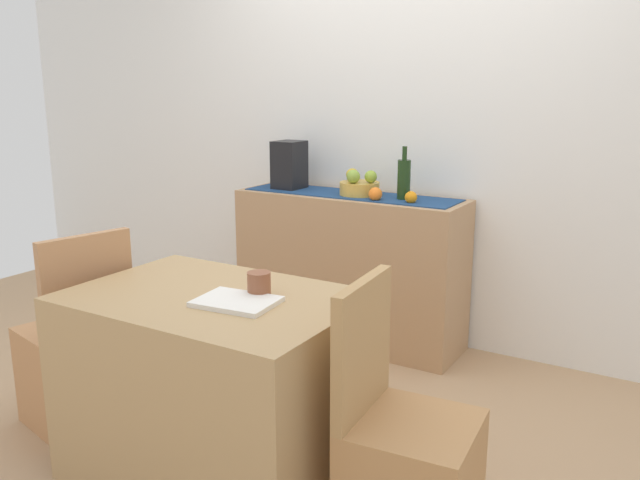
% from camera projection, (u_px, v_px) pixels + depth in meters
% --- Properties ---
extents(ground_plane, '(6.40, 6.40, 0.02)m').
position_uv_depth(ground_plane, '(301.00, 412.00, 3.12)').
color(ground_plane, tan).
rests_on(ground_plane, ground).
extents(room_wall_rear, '(6.40, 0.06, 2.70)m').
position_uv_depth(room_wall_rear, '(410.00, 111.00, 3.79)').
color(room_wall_rear, white).
rests_on(room_wall_rear, ground).
extents(sideboard_console, '(1.35, 0.42, 0.88)m').
position_uv_depth(sideboard_console, '(349.00, 268.00, 3.90)').
color(sideboard_console, tan).
rests_on(sideboard_console, ground).
extents(table_runner, '(1.27, 0.32, 0.01)m').
position_uv_depth(table_runner, '(350.00, 194.00, 3.80)').
color(table_runner, navy).
rests_on(table_runner, sideboard_console).
extents(fruit_bowl, '(0.23, 0.23, 0.07)m').
position_uv_depth(fruit_bowl, '(359.00, 188.00, 3.76)').
color(fruit_bowl, gold).
rests_on(fruit_bowl, table_runner).
extents(apple_center, '(0.08, 0.08, 0.08)m').
position_uv_depth(apple_center, '(353.00, 177.00, 3.69)').
color(apple_center, '#87AA3C').
rests_on(apple_center, fruit_bowl).
extents(apple_right, '(0.07, 0.07, 0.07)m').
position_uv_depth(apple_right, '(352.00, 175.00, 3.79)').
color(apple_right, gold).
rests_on(apple_right, fruit_bowl).
extents(apple_front, '(0.07, 0.07, 0.07)m').
position_uv_depth(apple_front, '(371.00, 177.00, 3.71)').
color(apple_front, '#8CAD35').
rests_on(apple_front, fruit_bowl).
extents(wine_bottle, '(0.07, 0.07, 0.29)m').
position_uv_depth(wine_bottle, '(404.00, 179.00, 3.61)').
color(wine_bottle, '#1C3415').
rests_on(wine_bottle, sideboard_console).
extents(coffee_maker, '(0.16, 0.18, 0.29)m').
position_uv_depth(coffee_maker, '(289.00, 165.00, 3.98)').
color(coffee_maker, black).
rests_on(coffee_maker, sideboard_console).
extents(orange_loose_mid, '(0.07, 0.07, 0.07)m').
position_uv_depth(orange_loose_mid, '(411.00, 197.00, 3.52)').
color(orange_loose_mid, orange).
rests_on(orange_loose_mid, sideboard_console).
extents(orange_loose_far, '(0.08, 0.08, 0.08)m').
position_uv_depth(orange_loose_far, '(375.00, 194.00, 3.60)').
color(orange_loose_far, orange).
rests_on(orange_loose_far, sideboard_console).
extents(dining_table, '(1.07, 0.74, 0.74)m').
position_uv_depth(dining_table, '(216.00, 387.00, 2.53)').
color(dining_table, tan).
rests_on(dining_table, ground).
extents(open_book, '(0.30, 0.24, 0.02)m').
position_uv_depth(open_book, '(237.00, 302.00, 2.34)').
color(open_book, white).
rests_on(open_book, dining_table).
extents(coffee_cup, '(0.09, 0.09, 0.09)m').
position_uv_depth(coffee_cup, '(259.00, 284.00, 2.43)').
color(coffee_cup, brown).
rests_on(coffee_cup, dining_table).
extents(chair_near_window, '(0.48, 0.48, 0.90)m').
position_uv_depth(chair_near_window, '(78.00, 367.00, 2.96)').
color(chair_near_window, tan).
rests_on(chair_near_window, ground).
extents(chair_by_corner, '(0.43, 0.43, 0.90)m').
position_uv_depth(chair_by_corner, '(407.00, 472.00, 2.16)').
color(chair_by_corner, tan).
rests_on(chair_by_corner, ground).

